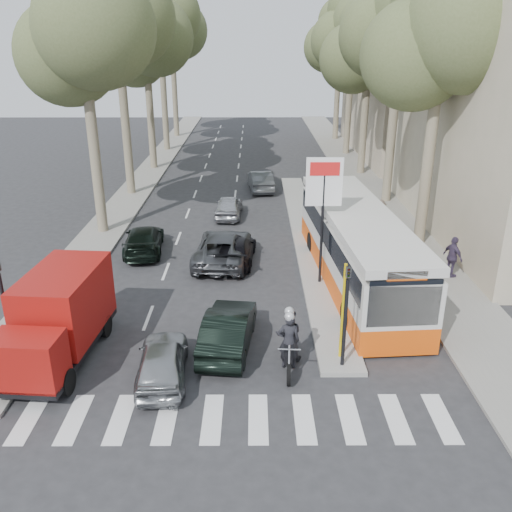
% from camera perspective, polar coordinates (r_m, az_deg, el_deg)
% --- Properties ---
extents(ground, '(120.00, 120.00, 0.00)m').
position_cam_1_polar(ground, '(19.30, -1.37, -9.31)').
color(ground, '#28282B').
rests_on(ground, ground).
extents(sidewalk_right, '(3.20, 70.00, 0.12)m').
position_cam_1_polar(sidewalk_right, '(43.47, 10.77, 8.26)').
color(sidewalk_right, gray).
rests_on(sidewalk_right, ground).
extents(median_left, '(2.40, 64.00, 0.12)m').
position_cam_1_polar(median_left, '(46.37, -10.79, 9.10)').
color(median_left, gray).
rests_on(median_left, ground).
extents(traffic_island, '(1.50, 26.00, 0.16)m').
position_cam_1_polar(traffic_island, '(29.38, 5.37, 2.04)').
color(traffic_island, gray).
rests_on(traffic_island, ground).
extents(building_far, '(11.00, 20.00, 16.00)m').
position_cam_1_polar(building_far, '(52.77, 17.35, 18.76)').
color(building_far, '#B7A88E').
rests_on(building_far, ground).
extents(billboard, '(1.50, 12.10, 5.60)m').
position_cam_1_polar(billboard, '(22.59, 7.08, 5.53)').
color(billboard, yellow).
rests_on(billboard, ground).
extents(traffic_light_island, '(0.16, 0.41, 3.60)m').
position_cam_1_polar(traffic_light_island, '(17.03, 9.50, -4.61)').
color(traffic_light_island, black).
rests_on(traffic_light_island, ground).
extents(traffic_light_left, '(0.16, 0.41, 3.60)m').
position_cam_1_polar(traffic_light_left, '(18.99, -25.13, -3.62)').
color(traffic_light_left, black).
rests_on(traffic_light_left, ground).
extents(tree_l_a, '(7.40, 7.20, 14.10)m').
position_cam_1_polar(tree_l_a, '(29.80, -17.62, 21.68)').
color(tree_l_a, '#6B604C').
rests_on(tree_l_a, ground).
extents(tree_l_b, '(7.40, 7.20, 14.88)m').
position_cam_1_polar(tree_l_b, '(37.58, -14.24, 22.89)').
color(tree_l_b, '#6B604C').
rests_on(tree_l_b, ground).
extents(tree_l_c, '(7.40, 7.20, 13.71)m').
position_cam_1_polar(tree_l_c, '(45.37, -11.41, 21.51)').
color(tree_l_c, '#6B604C').
rests_on(tree_l_c, ground).
extents(tree_l_d, '(7.40, 7.20, 15.66)m').
position_cam_1_polar(tree_l_d, '(53.30, -9.99, 23.45)').
color(tree_l_d, '#6B604C').
rests_on(tree_l_d, ground).
extents(tree_l_e, '(7.40, 7.20, 14.49)m').
position_cam_1_polar(tree_l_e, '(61.21, -8.75, 22.30)').
color(tree_l_e, '#6B604C').
rests_on(tree_l_e, ground).
extents(tree_r_a, '(7.40, 7.20, 14.10)m').
position_cam_1_polar(tree_r_a, '(28.03, 19.33, 21.54)').
color(tree_r_a, '#6B604C').
rests_on(tree_r_a, ground).
extents(tree_r_b, '(7.40, 7.20, 15.27)m').
position_cam_1_polar(tree_r_b, '(35.77, 15.36, 23.43)').
color(tree_r_b, '#6B604C').
rests_on(tree_r_b, ground).
extents(tree_r_c, '(7.40, 7.20, 13.32)m').
position_cam_1_polar(tree_r_c, '(43.50, 12.03, 21.02)').
color(tree_r_c, '#6B604C').
rests_on(tree_r_c, ground).
extents(tree_r_d, '(7.40, 7.20, 14.88)m').
position_cam_1_polar(tree_r_d, '(51.39, 10.36, 22.73)').
color(tree_r_d, '#6B604C').
rests_on(tree_r_d, ground).
extents(tree_r_e, '(7.40, 7.20, 14.10)m').
position_cam_1_polar(tree_r_e, '(59.29, 8.99, 21.98)').
color(tree_r_e, '#6B604C').
rests_on(tree_r_e, ground).
extents(silver_hatchback, '(1.79, 3.87, 1.28)m').
position_cam_1_polar(silver_hatchback, '(17.50, -9.85, -10.79)').
color(silver_hatchback, '#96999D').
rests_on(silver_hatchback, ground).
extents(dark_hatchback, '(1.98, 4.47, 1.43)m').
position_cam_1_polar(dark_hatchback, '(18.83, -2.93, -7.69)').
color(dark_hatchback, black).
rests_on(dark_hatchback, ground).
extents(queue_car_a, '(2.82, 5.41, 1.45)m').
position_cam_1_polar(queue_car_a, '(25.96, -3.51, 0.90)').
color(queue_car_a, '#44464B').
rests_on(queue_car_a, ground).
extents(queue_car_b, '(2.09, 4.45, 1.26)m').
position_cam_1_polar(queue_car_b, '(25.90, -2.19, 0.64)').
color(queue_car_b, black).
rests_on(queue_car_b, ground).
extents(queue_car_c, '(1.71, 3.87, 1.30)m').
position_cam_1_polar(queue_car_c, '(32.74, -2.90, 5.24)').
color(queue_car_c, '#A9ACB2').
rests_on(queue_car_c, ground).
extents(queue_car_d, '(1.95, 4.39, 1.40)m').
position_cam_1_polar(queue_car_d, '(38.65, 0.47, 7.94)').
color(queue_car_d, '#4B4F52').
rests_on(queue_car_d, ground).
extents(queue_car_e, '(2.26, 4.63, 1.30)m').
position_cam_1_polar(queue_car_e, '(27.73, -11.74, 1.69)').
color(queue_car_e, black).
rests_on(queue_car_e, ground).
extents(red_truck, '(2.47, 5.59, 2.91)m').
position_cam_1_polar(red_truck, '(19.01, -19.99, -5.97)').
color(red_truck, black).
rests_on(red_truck, ground).
extents(city_bus, '(3.59, 12.70, 3.30)m').
position_cam_1_polar(city_bus, '(23.73, 10.50, 1.13)').
color(city_bus, '#EB510D').
rests_on(city_bus, ground).
extents(motorcycle, '(0.89, 2.44, 2.07)m').
position_cam_1_polar(motorcycle, '(17.79, 3.47, -8.76)').
color(motorcycle, black).
rests_on(motorcycle, ground).
extents(pedestrian_near, '(0.94, 1.22, 1.87)m').
position_cam_1_polar(pedestrian_near, '(25.43, 20.00, -0.10)').
color(pedestrian_near, '#423752').
rests_on(pedestrian_near, sidewalk_right).
extents(pedestrian_far, '(1.30, 1.07, 1.85)m').
position_cam_1_polar(pedestrian_far, '(30.26, 12.82, 4.10)').
color(pedestrian_far, brown).
rests_on(pedestrian_far, sidewalk_right).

